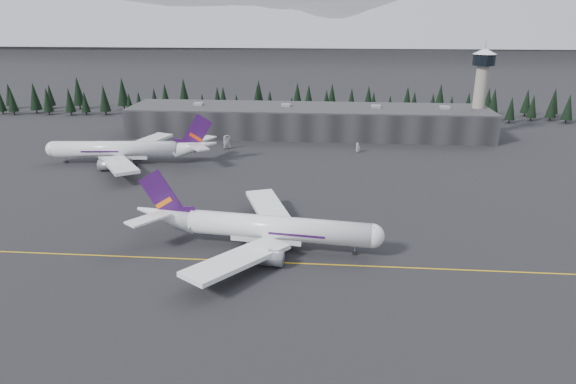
# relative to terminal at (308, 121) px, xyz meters

# --- Properties ---
(ground) EXTENTS (1400.00, 1400.00, 0.00)m
(ground) POSITION_rel_terminal_xyz_m (0.00, -125.00, -6.30)
(ground) COLOR black
(ground) RESTS_ON ground
(taxiline) EXTENTS (400.00, 0.40, 0.02)m
(taxiline) POSITION_rel_terminal_xyz_m (0.00, -127.00, -6.29)
(taxiline) COLOR gold
(taxiline) RESTS_ON ground
(terminal) EXTENTS (160.00, 30.00, 12.60)m
(terminal) POSITION_rel_terminal_xyz_m (0.00, 0.00, 0.00)
(terminal) COLOR black
(terminal) RESTS_ON ground
(control_tower) EXTENTS (10.00, 10.00, 37.70)m
(control_tower) POSITION_rel_terminal_xyz_m (75.00, 3.00, 17.11)
(control_tower) COLOR gray
(control_tower) RESTS_ON ground
(treeline) EXTENTS (360.00, 20.00, 15.00)m
(treeline) POSITION_rel_terminal_xyz_m (0.00, 37.00, 1.20)
(treeline) COLOR black
(treeline) RESTS_ON ground
(mountain_ridge) EXTENTS (4400.00, 900.00, 420.00)m
(mountain_ridge) POSITION_rel_terminal_xyz_m (0.00, 875.00, -6.30)
(mountain_ridge) COLOR white
(mountain_ridge) RESTS_ON ground
(jet_main) EXTENTS (60.27, 55.36, 17.75)m
(jet_main) POSITION_rel_terminal_xyz_m (-6.15, -118.97, -1.29)
(jet_main) COLOR white
(jet_main) RESTS_ON ground
(jet_parked) EXTENTS (62.98, 57.92, 18.52)m
(jet_parked) POSITION_rel_terminal_xyz_m (-62.29, -52.62, -1.08)
(jet_parked) COLOR silver
(jet_parked) RESTS_ON ground
(gse_vehicle_a) EXTENTS (5.02, 6.27, 1.59)m
(gse_vehicle_a) POSITION_rel_terminal_xyz_m (-31.59, -28.87, -5.51)
(gse_vehicle_a) COLOR silver
(gse_vehicle_a) RESTS_ON ground
(gse_vehicle_b) EXTENTS (4.18, 2.96, 1.32)m
(gse_vehicle_b) POSITION_rel_terminal_xyz_m (21.44, -29.90, -5.64)
(gse_vehicle_b) COLOR silver
(gse_vehicle_b) RESTS_ON ground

